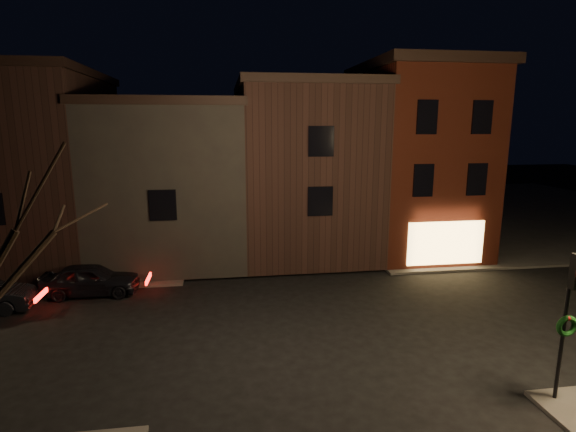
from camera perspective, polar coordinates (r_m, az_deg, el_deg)
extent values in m
plane|color=black|center=(17.00, 2.88, -13.85)|extent=(120.00, 120.00, 0.00)
cube|color=#2D2B28|center=(42.56, 24.62, 0.75)|extent=(30.00, 30.00, 0.12)
cube|color=#41140B|center=(27.01, 15.95, 6.53)|extent=(6.00, 8.00, 10.00)
cube|color=black|center=(27.09, 16.60, 17.65)|extent=(6.50, 8.50, 0.50)
cube|color=#EBBF6A|center=(24.02, 19.39, -3.25)|extent=(4.00, 0.12, 2.20)
cube|color=black|center=(26.09, 1.76, 5.70)|extent=(7.00, 10.00, 9.00)
cube|color=black|center=(26.03, 1.83, 16.05)|extent=(7.30, 10.30, 0.40)
cube|color=black|center=(25.89, -14.30, 4.19)|extent=(7.50, 10.00, 8.00)
cube|color=black|center=(25.71, -14.77, 13.50)|extent=(7.80, 10.30, 0.40)
cube|color=black|center=(27.53, -29.61, 5.03)|extent=(7.00, 10.00, 9.50)
cube|color=black|center=(27.54, -30.67, 15.29)|extent=(7.30, 10.30, 0.40)
cylinder|color=black|center=(13.95, 31.61, -12.03)|extent=(0.10, 0.10, 4.00)
torus|color=#0C380F|center=(13.85, 31.89, -11.78)|extent=(0.58, 0.14, 0.58)
sphere|color=#990C0C|center=(13.76, 32.05, -10.96)|extent=(0.12, 0.12, 0.12)
imported|color=black|center=(21.44, -23.78, -7.38)|extent=(4.08, 1.68, 1.38)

